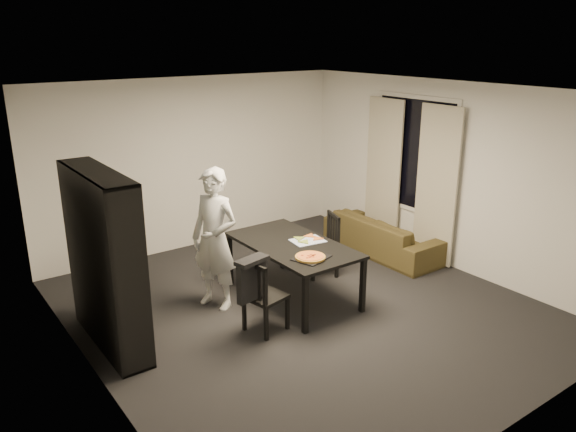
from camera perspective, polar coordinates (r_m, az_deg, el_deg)
room at (r=6.44m, az=1.76°, el=1.01°), size 5.01×5.51×2.61m
window_pane at (r=8.48m, az=12.69°, el=6.13°), size 0.02×1.40×1.60m
window_frame at (r=8.48m, az=12.67°, el=6.12°), size 0.03×1.52×1.72m
curtain_left at (r=8.17m, az=14.84°, el=3.00°), size 0.03×0.70×2.25m
curtain_right at (r=8.84m, az=9.66°, el=4.46°), size 0.03×0.70×2.25m
bookshelf at (r=6.12m, az=-18.12°, el=-4.32°), size 0.35×1.50×1.90m
dining_table at (r=6.95m, az=0.49°, el=-3.30°), size 0.96×1.73×0.72m
chair_left at (r=6.20m, az=-2.83°, el=-7.74°), size 0.47×0.47×0.86m
chair_right at (r=7.70m, az=3.93°, el=-2.47°), size 0.50×0.50×0.86m
draped_jacket at (r=6.03m, az=-3.65°, el=-6.22°), size 0.41×0.24×0.47m
person at (r=6.72m, az=-7.45°, el=-2.34°), size 0.63×0.74×1.72m
baking_tray at (r=6.49m, az=2.40°, el=-4.26°), size 0.48×0.42×0.01m
pepperoni_pizza at (r=6.46m, az=2.27°, el=-4.17°), size 0.35×0.35×0.03m
kitchen_towel at (r=7.01m, az=2.01°, el=-2.53°), size 0.44×0.35×0.01m
pizza_slices at (r=7.05m, az=1.98°, el=-2.30°), size 0.43×0.39×0.01m
sofa at (r=8.62m, az=9.63°, el=-1.92°), size 0.75×1.93×0.56m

